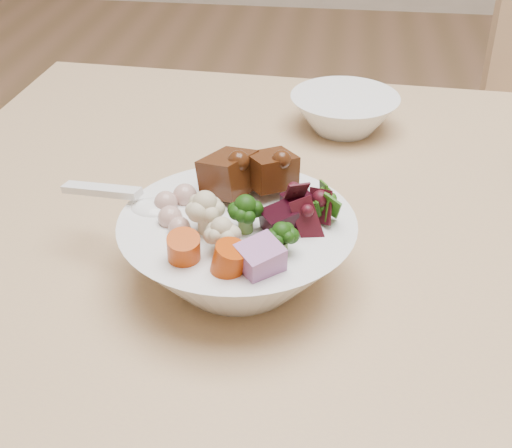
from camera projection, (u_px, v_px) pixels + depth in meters
name	position (u px, v px, depth m)	size (l,w,h in m)	color
food_bowl	(240.00, 245.00, 0.65)	(0.22, 0.22, 0.12)	white
soup_spoon	(140.00, 204.00, 0.66)	(0.13, 0.06, 0.02)	white
side_bowl	(344.00, 113.00, 0.93)	(0.14, 0.14, 0.05)	white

